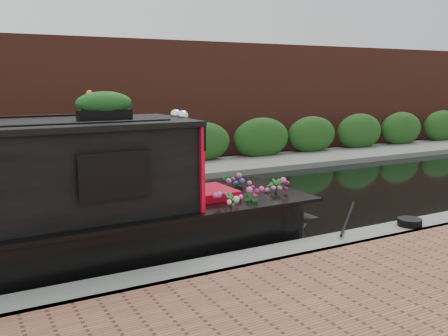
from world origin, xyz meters
TOP-DOWN VIEW (x-y plane):
  - ground at (0.00, 0.00)m, footprint 80.00×80.00m
  - near_bank_coping at (0.00, -3.30)m, footprint 40.00×0.60m
  - far_bank_path at (0.00, 4.20)m, footprint 40.00×2.40m
  - far_hedge at (0.00, 5.10)m, footprint 40.00×1.10m
  - far_brick_wall at (0.00, 7.20)m, footprint 40.00×1.00m
  - rope_fender at (2.73, -1.80)m, footprint 0.30×0.37m
  - coiled_mooring_rope at (4.02, -3.32)m, footprint 0.41×0.41m

SIDE VIEW (x-z plane):
  - ground at x=0.00m, z-range 0.00..0.00m
  - near_bank_coping at x=0.00m, z-range -0.25..0.25m
  - far_bank_path at x=0.00m, z-range -0.17..0.17m
  - far_hedge at x=0.00m, z-range -1.40..1.40m
  - far_brick_wall at x=0.00m, z-range -4.00..4.00m
  - rope_fender at x=2.73m, z-range 0.00..0.30m
  - coiled_mooring_rope at x=4.02m, z-range 0.25..0.37m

